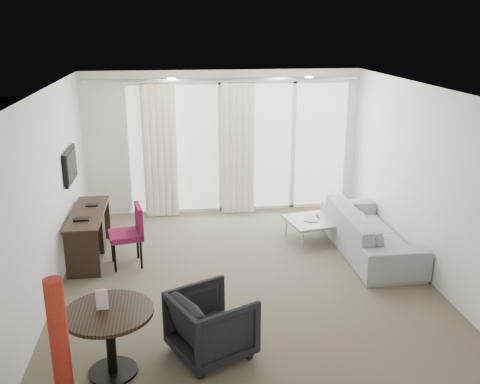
{
  "coord_description": "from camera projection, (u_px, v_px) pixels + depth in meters",
  "views": [
    {
      "loc": [
        -0.92,
        -6.54,
        3.38
      ],
      "look_at": [
        0.0,
        0.6,
        1.1
      ],
      "focal_mm": 40.0,
      "sensor_mm": 36.0,
      "label": 1
    }
  ],
  "objects": [
    {
      "name": "curtain_left",
      "position": [
        160.0,
        152.0,
        9.48
      ],
      "size": [
        0.6,
        0.2,
        2.38
      ],
      "primitive_type": null,
      "color": "#EEE3C4",
      "rests_on": "ground"
    },
    {
      "name": "round_table",
      "position": [
        111.0,
        342.0,
        5.31
      ],
      "size": [
        0.93,
        0.93,
        0.71
      ],
      "primitive_type": null,
      "rotation": [
        0.0,
        0.0,
        -0.05
      ],
      "color": "black",
      "rests_on": "floor"
    },
    {
      "name": "floor",
      "position": [
        246.0,
        281.0,
        7.32
      ],
      "size": [
        5.0,
        6.0,
        0.0
      ],
      "primitive_type": "cube",
      "color": "brown",
      "rests_on": "ground"
    },
    {
      "name": "magazine",
      "position": [
        311.0,
        219.0,
        8.63
      ],
      "size": [
        0.28,
        0.31,
        0.01
      ],
      "primitive_type": null,
      "rotation": [
        0.0,
        0.0,
        -0.37
      ],
      "color": "gray",
      "rests_on": "coffee_table"
    },
    {
      "name": "curtain_track",
      "position": [
        224.0,
        79.0,
        9.25
      ],
      "size": [
        4.8,
        0.04,
        0.04
      ],
      "primitive_type": null,
      "color": "#B2B2B7",
      "rests_on": "ceiling"
    },
    {
      "name": "rattan_chair_b",
      "position": [
        299.0,
        168.0,
        11.53
      ],
      "size": [
        0.72,
        0.72,
        0.79
      ],
      "primitive_type": null,
      "rotation": [
        0.0,
        0.0,
        -0.43
      ],
      "color": "brown",
      "rests_on": "terrace_slab"
    },
    {
      "name": "desk",
      "position": [
        89.0,
        235.0,
        7.99
      ],
      "size": [
        0.48,
        1.53,
        0.72
      ],
      "primitive_type": null,
      "color": "black",
      "rests_on": "floor"
    },
    {
      "name": "desk_chair",
      "position": [
        126.0,
        236.0,
        7.69
      ],
      "size": [
        0.57,
        0.55,
        0.91
      ],
      "primitive_type": null,
      "rotation": [
        0.0,
        0.0,
        0.19
      ],
      "color": "maroon",
      "rests_on": "floor"
    },
    {
      "name": "menu_card",
      "position": [
        103.0,
        308.0,
        5.23
      ],
      "size": [
        0.12,
        0.03,
        0.21
      ],
      "primitive_type": null,
      "rotation": [
        0.0,
        0.0,
        0.07
      ],
      "color": "white",
      "rests_on": "round_table"
    },
    {
      "name": "rattan_chair_a",
      "position": [
        265.0,
        174.0,
        11.07
      ],
      "size": [
        0.65,
        0.65,
        0.79
      ],
      "primitive_type": null,
      "rotation": [
        0.0,
        0.0,
        -0.23
      ],
      "color": "brown",
      "rests_on": "terrace_slab"
    },
    {
      "name": "ceiling",
      "position": [
        246.0,
        90.0,
        6.54
      ],
      "size": [
        5.0,
        6.0,
        0.0
      ],
      "primitive_type": "cube",
      "color": "white",
      "rests_on": "ground"
    },
    {
      "name": "terrace_slab",
      "position": [
        231.0,
        189.0,
        11.63
      ],
      "size": [
        5.6,
        3.0,
        0.12
      ],
      "primitive_type": "cube",
      "color": "#4D4D50",
      "rests_on": "ground"
    },
    {
      "name": "tub_armchair",
      "position": [
        212.0,
        324.0,
        5.62
      ],
      "size": [
        1.03,
        1.02,
        0.71
      ],
      "primitive_type": "imported",
      "rotation": [
        0.0,
        0.0,
        2.03
      ],
      "color": "black",
      "rests_on": "floor"
    },
    {
      "name": "tv",
      "position": [
        70.0,
        165.0,
        7.99
      ],
      "size": [
        0.05,
        0.8,
        0.5
      ],
      "primitive_type": null,
      "color": "black",
      "rests_on": "wall_left"
    },
    {
      "name": "downlight_b",
      "position": [
        309.0,
        77.0,
        8.2
      ],
      "size": [
        0.12,
        0.12,
        0.02
      ],
      "primitive_type": "cylinder",
      "color": "#FFE0B2",
      "rests_on": "ceiling"
    },
    {
      "name": "window_panel",
      "position": [
        240.0,
        147.0,
        9.82
      ],
      "size": [
        4.0,
        0.02,
        2.38
      ],
      "primitive_type": null,
      "color": "white",
      "rests_on": "ground"
    },
    {
      "name": "window_frame",
      "position": [
        240.0,
        148.0,
        9.8
      ],
      "size": [
        4.1,
        0.06,
        2.44
      ],
      "primitive_type": null,
      "color": "white",
      "rests_on": "ground"
    },
    {
      "name": "coffee_table",
      "position": [
        312.0,
        230.0,
        8.67
      ],
      "size": [
        0.92,
        0.92,
        0.35
      ],
      "primitive_type": null,
      "rotation": [
        0.0,
        0.0,
        0.19
      ],
      "color": "gray",
      "rests_on": "floor"
    },
    {
      "name": "remote",
      "position": [
        317.0,
        217.0,
        8.74
      ],
      "size": [
        0.08,
        0.18,
        0.02
      ],
      "primitive_type": null,
      "rotation": [
        0.0,
        0.0,
        -0.17
      ],
      "color": "black",
      "rests_on": "coffee_table"
    },
    {
      "name": "wall_front",
      "position": [
        300.0,
        308.0,
        4.09
      ],
      "size": [
        5.0,
        0.0,
        2.6
      ],
      "primitive_type": "cube",
      "color": "silver",
      "rests_on": "ground"
    },
    {
      "name": "balustrade",
      "position": [
        224.0,
        149.0,
        12.83
      ],
      "size": [
        5.5,
        0.06,
        1.05
      ],
      "primitive_type": null,
      "color": "#B2B2B7",
      "rests_on": "terrace_slab"
    },
    {
      "name": "sofa",
      "position": [
        370.0,
        231.0,
        8.17
      ],
      "size": [
        0.91,
        2.33,
        0.68
      ],
      "primitive_type": "imported",
      "rotation": [
        0.0,
        0.0,
        1.57
      ],
      "color": "gray",
      "rests_on": "floor"
    },
    {
      "name": "rattan_table",
      "position": [
        287.0,
        187.0,
        10.79
      ],
      "size": [
        0.57,
        0.57,
        0.44
      ],
      "primitive_type": null,
      "rotation": [
        0.0,
        0.0,
        -0.37
      ],
      "color": "brown",
      "rests_on": "terrace_slab"
    },
    {
      "name": "wall_left",
      "position": [
        47.0,
        199.0,
        6.62
      ],
      "size": [
        0.0,
        6.0,
        2.6
      ],
      "primitive_type": "cube",
      "color": "silver",
      "rests_on": "ground"
    },
    {
      "name": "downlight_a",
      "position": [
        171.0,
        79.0,
        7.94
      ],
      "size": [
        0.12,
        0.12,
        0.02
      ],
      "primitive_type": "cylinder",
      "color": "#FFE0B2",
      "rests_on": "ceiling"
    },
    {
      "name": "curtain_right",
      "position": [
        238.0,
        149.0,
        9.66
      ],
      "size": [
        0.6,
        0.2,
        2.38
      ],
      "primitive_type": null,
      "color": "#EEE3C4",
      "rests_on": "ground"
    },
    {
      "name": "wall_right",
      "position": [
        428.0,
        184.0,
        7.23
      ],
      "size": [
        0.0,
        6.0,
        2.6
      ],
      "primitive_type": "cube",
      "color": "silver",
      "rests_on": "ground"
    },
    {
      "name": "red_lamp",
      "position": [
        60.0,
        347.0,
        4.69
      ],
      "size": [
        0.29,
        0.29,
        1.33
      ],
      "primitive_type": "cylinder",
      "rotation": [
        0.0,
        0.0,
        0.09
      ],
      "color": "maroon",
      "rests_on": "floor"
    }
  ]
}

